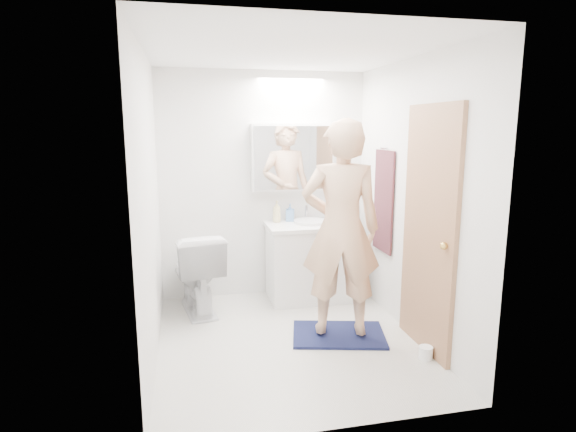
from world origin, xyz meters
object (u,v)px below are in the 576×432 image
object	(u,v)px
vanity_cabinet	(311,263)
toilet	(197,272)
medicine_cabinet	(292,158)
toilet_paper_roll	(426,353)
soap_bottle_b	(290,212)
toothbrush_cup	(331,215)
soap_bottle_a	(277,212)
person	(341,229)

from	to	relation	value
vanity_cabinet	toilet	size ratio (longest dim) A/B	1.10
medicine_cabinet	toilet_paper_roll	size ratio (longest dim) A/B	8.00
medicine_cabinet	soap_bottle_b	bearing A→B (deg)	-137.15
toilet	toilet_paper_roll	bearing A→B (deg)	131.91
vanity_cabinet	toilet_paper_roll	world-z (taller)	vanity_cabinet
medicine_cabinet	toothbrush_cup	bearing A→B (deg)	-6.74
toilet	toothbrush_cup	size ratio (longest dim) A/B	8.20
medicine_cabinet	toilet	bearing A→B (deg)	-162.76
soap_bottle_b	medicine_cabinet	bearing A→B (deg)	42.85
toilet	soap_bottle_a	world-z (taller)	soap_bottle_a
vanity_cabinet	soap_bottle_b	distance (m)	0.59
soap_bottle_a	person	bearing A→B (deg)	-73.28
person	soap_bottle_a	xyz separation A→B (m)	(-0.34, 1.12, -0.03)
soap_bottle_a	toilet_paper_roll	bearing A→B (deg)	-62.05
person	soap_bottle_b	distance (m)	1.17
vanity_cabinet	toothbrush_cup	xyz separation A→B (m)	(0.26, 0.16, 0.48)
toilet	vanity_cabinet	bearing A→B (deg)	176.06
toilet_paper_roll	vanity_cabinet	bearing A→B (deg)	109.64
toilet	person	distance (m)	1.58
soap_bottle_a	toilet_paper_roll	size ratio (longest dim) A/B	2.10
toilet	person	world-z (taller)	person
medicine_cabinet	toothbrush_cup	size ratio (longest dim) A/B	8.83
toilet	medicine_cabinet	bearing A→B (deg)	-172.14
soap_bottle_a	soap_bottle_b	world-z (taller)	soap_bottle_a
toilet_paper_roll	soap_bottle_a	bearing A→B (deg)	117.95
vanity_cabinet	medicine_cabinet	world-z (taller)	medicine_cabinet
toothbrush_cup	vanity_cabinet	bearing A→B (deg)	-148.78
medicine_cabinet	soap_bottle_a	size ratio (longest dim) A/B	3.82
soap_bottle_a	soap_bottle_b	bearing A→B (deg)	11.21
person	toothbrush_cup	bearing A→B (deg)	-89.74
toilet	toothbrush_cup	distance (m)	1.56
vanity_cabinet	medicine_cabinet	size ratio (longest dim) A/B	1.02
soap_bottle_b	soap_bottle_a	bearing A→B (deg)	-168.79
vanity_cabinet	person	size ratio (longest dim) A/B	0.49
person	toothbrush_cup	distance (m)	1.17
toilet_paper_roll	person	bearing A→B (deg)	135.15
medicine_cabinet	toothbrush_cup	world-z (taller)	medicine_cabinet
person	toothbrush_cup	xyz separation A→B (m)	(0.27, 1.13, -0.10)
soap_bottle_a	soap_bottle_b	xyz separation A→B (m)	(0.15, 0.03, -0.02)
person	toilet	bearing A→B (deg)	-21.80
toilet	soap_bottle_b	distance (m)	1.17
toilet	soap_bottle_b	size ratio (longest dim) A/B	4.29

